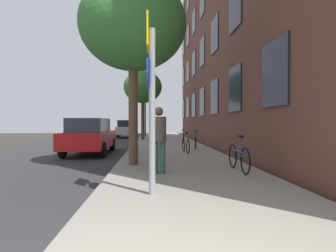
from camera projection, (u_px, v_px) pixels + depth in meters
ground_plane at (109, 147)px, 16.61m from camera, size 41.80×41.80×0.00m
road_asphalt at (73, 147)px, 16.49m from camera, size 7.00×38.00×0.01m
sidewalk at (168, 145)px, 16.82m from camera, size 4.20×38.00×0.12m
building_facade at (212, 28)px, 16.37m from camera, size 0.56×27.00×13.91m
sign_post at (151, 93)px, 5.19m from camera, size 0.16×0.60×3.30m
traffic_light at (144, 109)px, 26.92m from camera, size 0.43×0.24×3.76m
tree_near at (133, 26)px, 8.82m from camera, size 3.37×3.37×5.84m
tree_far at (143, 87)px, 21.60m from camera, size 2.94×2.94×5.30m
bicycle_0 at (239, 157)px, 7.69m from camera, size 0.42×1.78×0.99m
bicycle_1 at (186, 145)px, 12.36m from camera, size 0.42×1.63×0.91m
bicycle_2 at (195, 141)px, 14.23m from camera, size 0.48×1.70×0.92m
bicycle_3 at (183, 137)px, 18.25m from camera, size 0.42×1.60×0.89m
pedestrian_0 at (159, 136)px, 7.31m from camera, size 0.55×0.55×1.74m
pedestrian_1 at (155, 127)px, 19.63m from camera, size 0.47×0.47×1.71m
car_0 at (90, 136)px, 12.77m from camera, size 1.83×4.39×1.62m
car_1 at (126, 129)px, 26.22m from camera, size 1.83×3.95×1.62m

